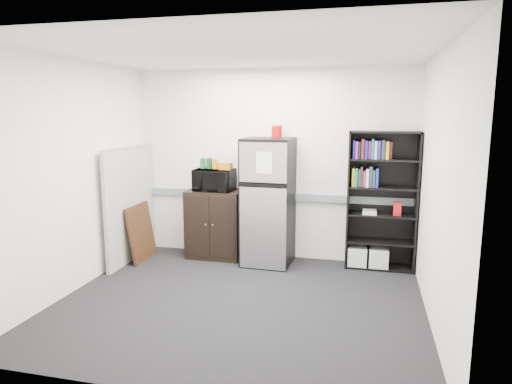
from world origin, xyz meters
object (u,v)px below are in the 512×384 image
cabinet (215,224)px  cubicle_partition (130,204)px  refrigerator (268,202)px  microwave (214,180)px  bookshelf (380,198)px

cabinet → cubicle_partition: bearing=-159.3°
refrigerator → cabinet: bearing=176.3°
cabinet → refrigerator: refrigerator is taller
cabinet → microwave: size_ratio=1.78×
cubicle_partition → refrigerator: size_ratio=0.93×
microwave → refrigerator: 0.85m
bookshelf → cubicle_partition: 3.45m
cubicle_partition → microwave: (1.11, 0.40, 0.33)m
bookshelf → cabinet: bookshelf is taller
cubicle_partition → refrigerator: 1.95m
microwave → refrigerator: refrigerator is taller
cubicle_partition → microwave: cubicle_partition is taller
cubicle_partition → refrigerator: refrigerator is taller
cubicle_partition → bookshelf: bearing=8.1°
cabinet → refrigerator: size_ratio=0.56×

